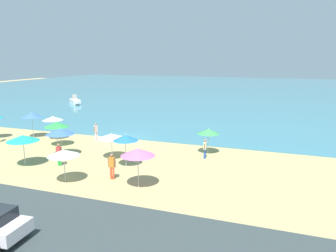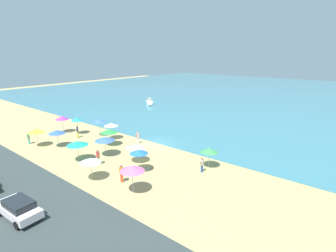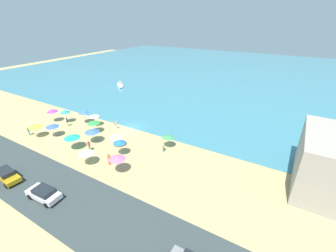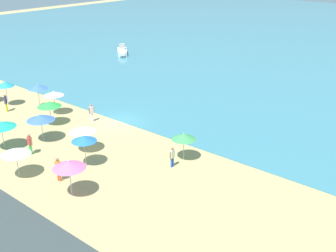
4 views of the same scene
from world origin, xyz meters
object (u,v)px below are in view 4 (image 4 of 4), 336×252
at_px(beach_umbrella_3, 38,87).
at_px(beach_umbrella_1, 49,104).
at_px(bather_3, 92,112).
at_px(beach_umbrella_9, 84,138).
at_px(bather_4, 58,168).
at_px(beach_umbrella_10, 54,93).
at_px(beach_umbrella_5, 184,136).
at_px(beach_umbrella_0, 5,84).
at_px(beach_umbrella_2, 41,117).
at_px(bather_1, 6,102).
at_px(bather_5, 30,143).
at_px(bather_0, 172,156).
at_px(beach_umbrella_12, 16,152).
at_px(skiff_nearshore, 122,51).
at_px(beach_umbrella_11, 83,130).
at_px(beach_umbrella_8, 1,124).
at_px(beach_umbrella_6, 69,165).

bearing_deg(beach_umbrella_3, beach_umbrella_1, -22.36).
bearing_deg(beach_umbrella_3, bather_3, 8.91).
bearing_deg(beach_umbrella_9, bather_4, -83.03).
relative_size(beach_umbrella_10, bather_3, 1.37).
height_order(beach_umbrella_5, beach_umbrella_9, beach_umbrella_9).
xyz_separation_m(beach_umbrella_0, beach_umbrella_2, (10.44, -2.87, -0.24)).
relative_size(beach_umbrella_5, bather_1, 1.26).
height_order(beach_umbrella_9, bather_1, beach_umbrella_9).
relative_size(beach_umbrella_1, beach_umbrella_5, 1.04).
bearing_deg(beach_umbrella_9, beach_umbrella_1, 160.02).
xyz_separation_m(beach_umbrella_2, bather_5, (1.48, -2.19, -1.15)).
relative_size(beach_umbrella_0, bather_0, 1.66).
relative_size(beach_umbrella_9, bather_1, 1.42).
height_order(beach_umbrella_2, beach_umbrella_12, beach_umbrella_2).
bearing_deg(beach_umbrella_10, bather_4, -35.16).
bearing_deg(bather_0, beach_umbrella_9, -141.85).
bearing_deg(bather_0, bather_5, -150.78).
distance_m(beach_umbrella_1, bather_3, 3.95).
distance_m(beach_umbrella_2, beach_umbrella_10, 6.35).
xyz_separation_m(beach_umbrella_3, bather_4, (13.80, -7.85, -1.34)).
xyz_separation_m(beach_umbrella_10, bather_0, (16.03, -1.07, -1.26)).
height_order(beach_umbrella_0, skiff_nearshore, beach_umbrella_0).
bearing_deg(beach_umbrella_3, beach_umbrella_0, -154.20).
distance_m(beach_umbrella_0, bather_0, 22.09).
relative_size(beach_umbrella_11, beach_umbrella_12, 0.95).
bearing_deg(bather_0, beach_umbrella_8, -152.88).
bearing_deg(bather_3, beach_umbrella_8, -96.51).
bearing_deg(skiff_nearshore, beach_umbrella_9, -48.64).
height_order(beach_umbrella_1, beach_umbrella_9, beach_umbrella_9).
height_order(beach_umbrella_0, beach_umbrella_6, beach_umbrella_0).
relative_size(beach_umbrella_9, bather_5, 1.46).
distance_m(beach_umbrella_0, beach_umbrella_6, 20.66).
bearing_deg(bather_5, bather_3, 101.57).
height_order(beach_umbrella_1, beach_umbrella_10, beach_umbrella_10).
bearing_deg(beach_umbrella_0, beach_umbrella_10, 15.49).
bearing_deg(beach_umbrella_3, bather_1, -124.00).
relative_size(beach_umbrella_6, beach_umbrella_11, 1.21).
relative_size(beach_umbrella_5, skiff_nearshore, 0.62).
distance_m(beach_umbrella_8, bather_1, 9.24).
bearing_deg(beach_umbrella_3, bather_0, -3.20).
relative_size(beach_umbrella_11, bather_3, 1.23).
relative_size(beach_umbrella_9, bather_3, 1.44).
bearing_deg(beach_umbrella_6, bather_4, 163.32).
bearing_deg(bather_1, beach_umbrella_10, 31.57).
relative_size(beach_umbrella_2, beach_umbrella_12, 1.06).
relative_size(beach_umbrella_8, bather_4, 1.36).
bearing_deg(beach_umbrella_8, beach_umbrella_10, 113.83).
xyz_separation_m(beach_umbrella_5, bather_0, (0.09, -1.52, -1.06)).
height_order(beach_umbrella_5, bather_3, beach_umbrella_5).
bearing_deg(beach_umbrella_2, beach_umbrella_5, 23.45).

